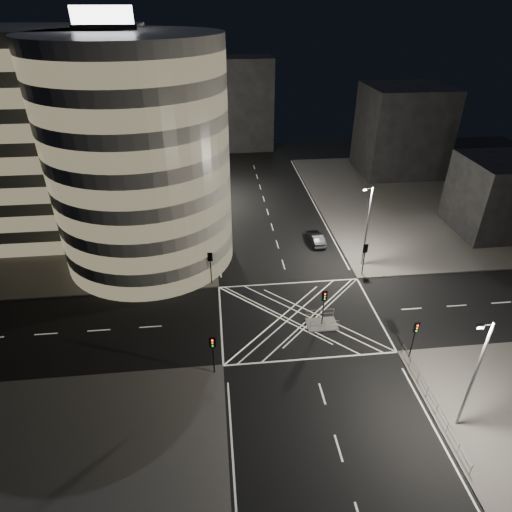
{
  "coord_description": "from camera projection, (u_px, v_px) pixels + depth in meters",
  "views": [
    {
      "loc": [
        -8.01,
        -33.51,
        28.09
      ],
      "look_at": [
        -3.65,
        7.46,
        3.0
      ],
      "focal_mm": 30.0,
      "sensor_mm": 36.0,
      "label": 1
    }
  ],
  "objects": [
    {
      "name": "office_tower_curved",
      "position": [
        105.0,
        147.0,
        51.25
      ],
      "size": [
        30.0,
        29.0,
        27.2
      ],
      "color": "gray",
      "rests_on": "sidewalk_far_left"
    },
    {
      "name": "street_lamp_left_near",
      "position": [
        203.0,
        220.0,
        50.25
      ],
      "size": [
        1.25,
        0.25,
        10.0
      ],
      "color": "slate",
      "rests_on": "sidewalk_far_left"
    },
    {
      "name": "railing_near_right",
      "position": [
        432.0,
        400.0,
        33.86
      ],
      "size": [
        0.06,
        11.7,
        1.1
      ],
      "primitive_type": "cube",
      "color": "slate",
      "rests_on": "sidewalk_near_right"
    },
    {
      "name": "sidewalk_far_left",
      "position": [
        74.0,
        215.0,
        64.06
      ],
      "size": [
        42.0,
        42.0,
        0.15
      ],
      "primitive_type": "cube",
      "color": "#53504E",
      "rests_on": "ground"
    },
    {
      "name": "sidewalk_far_right",
      "position": [
        443.0,
        198.0,
        69.3
      ],
      "size": [
        42.0,
        42.0,
        0.15
      ],
      "primitive_type": "cube",
      "color": "#53504E",
      "rests_on": "ground"
    },
    {
      "name": "tree_c",
      "position": [
        195.0,
        195.0,
        58.08
      ],
      "size": [
        4.49,
        4.49,
        7.43
      ],
      "color": "black",
      "rests_on": "sidewalk_far_left"
    },
    {
      "name": "tree_e",
      "position": [
        197.0,
        170.0,
        68.66
      ],
      "size": [
        4.18,
        4.18,
        6.5
      ],
      "color": "black",
      "rests_on": "sidewalk_far_left"
    },
    {
      "name": "building_right_far",
      "position": [
        402.0,
        130.0,
        76.13
      ],
      "size": [
        14.0,
        12.0,
        15.0
      ],
      "primitive_type": "cube",
      "color": "black",
      "rests_on": "sidewalk_far_right"
    },
    {
      "name": "office_block_rear",
      "position": [
        126.0,
        114.0,
        71.67
      ],
      "size": [
        24.0,
        16.0,
        22.0
      ],
      "primitive_type": "cube",
      "color": "gray",
      "rests_on": "sidewalk_far_left"
    },
    {
      "name": "traffic_signal_fl",
      "position": [
        210.0,
        262.0,
        47.25
      ],
      "size": [
        0.55,
        0.22,
        4.0
      ],
      "color": "black",
      "rests_on": "sidewalk_far_left"
    },
    {
      "name": "building_far_end",
      "position": [
        228.0,
        104.0,
        88.0
      ],
      "size": [
        18.0,
        8.0,
        18.0
      ],
      "primitive_type": "cube",
      "color": "black",
      "rests_on": "ground"
    },
    {
      "name": "tree_b",
      "position": [
        195.0,
        217.0,
        53.18
      ],
      "size": [
        4.66,
        4.66,
        7.14
      ],
      "color": "black",
      "rests_on": "sidewalk_far_left"
    },
    {
      "name": "street_lamp_left_far",
      "position": [
        203.0,
        168.0,
        65.53
      ],
      "size": [
        1.25,
        0.25,
        10.0
      ],
      "color": "slate",
      "rests_on": "sidewalk_far_left"
    },
    {
      "name": "central_island",
      "position": [
        322.0,
        324.0,
        42.66
      ],
      "size": [
        3.0,
        2.0,
        0.15
      ],
      "primitive_type": "cube",
      "color": "slate",
      "rests_on": "ground"
    },
    {
      "name": "traffic_signal_fr",
      "position": [
        365.0,
        254.0,
        48.84
      ],
      "size": [
        0.55,
        0.22,
        4.0
      ],
      "color": "black",
      "rests_on": "sidewalk_far_right"
    },
    {
      "name": "railing_island_north",
      "position": [
        320.0,
        314.0,
        43.1
      ],
      "size": [
        2.8,
        0.06,
        1.1
      ],
      "primitive_type": "cube",
      "color": "slate",
      "rests_on": "central_island"
    },
    {
      "name": "ground",
      "position": [
        299.0,
        317.0,
        43.79
      ],
      "size": [
        120.0,
        120.0,
        0.0
      ],
      "primitive_type": "plane",
      "color": "black",
      "rests_on": "ground"
    },
    {
      "name": "tree_a",
      "position": [
        194.0,
        240.0,
        48.1
      ],
      "size": [
        4.39,
        4.39,
        6.97
      ],
      "color": "black",
      "rests_on": "sidewalk_far_left"
    },
    {
      "name": "tree_d",
      "position": [
        196.0,
        181.0,
        63.33
      ],
      "size": [
        5.04,
        5.04,
        7.44
      ],
      "color": "black",
      "rests_on": "sidewalk_far_left"
    },
    {
      "name": "traffic_signal_nl",
      "position": [
        213.0,
        348.0,
        35.7
      ],
      "size": [
        0.55,
        0.22,
        4.0
      ],
      "color": "black",
      "rests_on": "sidewalk_near_left"
    },
    {
      "name": "street_lamp_right_near",
      "position": [
        474.0,
        373.0,
        29.87
      ],
      "size": [
        1.25,
        0.25,
        10.0
      ],
      "color": "slate",
      "rests_on": "sidewalk_near_right"
    },
    {
      "name": "traffic_signal_island",
      "position": [
        324.0,
        302.0,
        41.18
      ],
      "size": [
        0.55,
        0.22,
        4.0
      ],
      "color": "black",
      "rests_on": "central_island"
    },
    {
      "name": "traffic_signal_nr",
      "position": [
        415.0,
        333.0,
        37.29
      ],
      "size": [
        0.55,
        0.22,
        4.0
      ],
      "color": "black",
      "rests_on": "sidewalk_near_right"
    },
    {
      "name": "sedan",
      "position": [
        316.0,
        238.0,
        56.41
      ],
      "size": [
        1.82,
        4.59,
        1.49
      ],
      "primitive_type": "imported",
      "rotation": [
        0.0,
        0.0,
        3.2
      ],
      "color": "black",
      "rests_on": "ground"
    },
    {
      "name": "railing_island_south",
      "position": [
        324.0,
        325.0,
        41.57
      ],
      "size": [
        2.8,
        0.06,
        1.1
      ],
      "primitive_type": "cube",
      "color": "slate",
      "rests_on": "central_island"
    },
    {
      "name": "street_lamp_right_far",
      "position": [
        367.0,
        224.0,
        49.4
      ],
      "size": [
        1.25,
        0.25,
        10.0
      ],
      "color": "slate",
      "rests_on": "sidewalk_far_right"
    },
    {
      "name": "building_right_near",
      "position": [
        498.0,
        196.0,
        57.41
      ],
      "size": [
        10.0,
        10.0,
        10.0
      ],
      "primitive_type": "cube",
      "color": "black",
      "rests_on": "sidewalk_far_right"
    }
  ]
}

